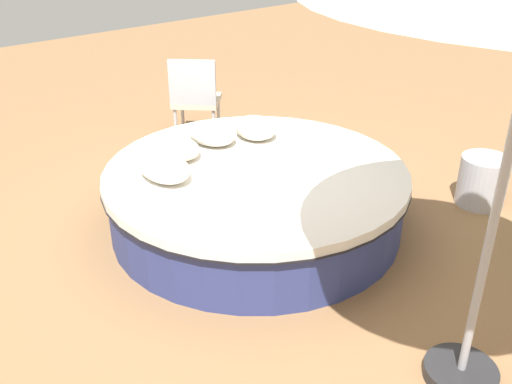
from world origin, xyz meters
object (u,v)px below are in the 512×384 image
(round_bed, at_px, (256,197))
(throw_pillow_1, at_px, (212,134))
(patio_chair, at_px, (195,94))
(side_table, at_px, (483,181))
(throw_pillow_3, at_px, (164,167))
(throw_pillow_0, at_px, (256,128))
(throw_pillow_2, at_px, (174,148))

(round_bed, height_order, throw_pillow_1, throw_pillow_1)
(patio_chair, height_order, side_table, patio_chair)
(throw_pillow_1, distance_m, throw_pillow_3, 0.83)
(throw_pillow_0, distance_m, patio_chair, 1.46)
(round_bed, xyz_separation_m, throw_pillow_0, (0.52, -0.43, 0.37))
(round_bed, distance_m, patio_chair, 2.09)
(side_table, bearing_deg, throw_pillow_3, 62.26)
(throw_pillow_0, relative_size, throw_pillow_2, 0.78)
(round_bed, bearing_deg, patio_chair, -20.02)
(throw_pillow_3, distance_m, patio_chair, 2.14)
(throw_pillow_1, bearing_deg, throw_pillow_0, -115.56)
(round_bed, distance_m, throw_pillow_1, 0.79)
(round_bed, distance_m, throw_pillow_0, 0.77)
(throw_pillow_3, bearing_deg, throw_pillow_0, -79.92)
(throw_pillow_1, bearing_deg, throw_pillow_2, 95.54)
(throw_pillow_0, height_order, patio_chair, patio_chair)
(throw_pillow_1, distance_m, patio_chair, 1.41)
(throw_pillow_1, relative_size, side_table, 1.08)
(round_bed, bearing_deg, throw_pillow_1, -4.62)
(throw_pillow_2, bearing_deg, round_bed, -150.03)
(throw_pillow_0, bearing_deg, patio_chair, -11.21)
(throw_pillow_0, height_order, throw_pillow_1, throw_pillow_0)
(throw_pillow_0, bearing_deg, side_table, -136.90)
(side_table, bearing_deg, round_bed, 61.44)
(throw_pillow_0, height_order, throw_pillow_3, throw_pillow_0)
(throw_pillow_2, xyz_separation_m, patio_chair, (1.29, -1.09, -0.07))
(round_bed, relative_size, throw_pillow_2, 4.69)
(round_bed, xyz_separation_m, throw_pillow_3, (0.33, 0.69, 0.37))
(throw_pillow_1, relative_size, patio_chair, 0.51)
(side_table, bearing_deg, throw_pillow_1, 46.53)
(throw_pillow_0, distance_m, side_table, 2.16)
(throw_pillow_2, distance_m, patio_chair, 1.69)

